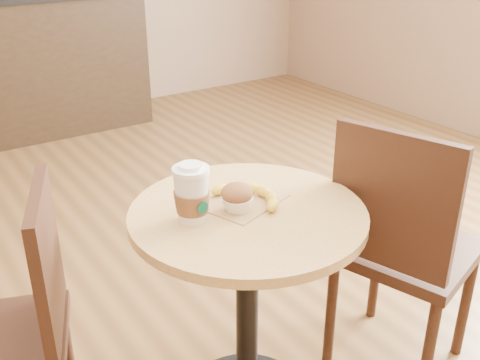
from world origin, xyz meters
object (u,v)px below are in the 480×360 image
Objects in this scene: muffin at (237,197)px; banana at (250,196)px; chair_left at (14,329)px; cafe_table at (247,275)px; chair_right at (401,245)px; coffee_cup at (192,196)px.

banana is at bearing 23.27° from muffin.
chair_left is 0.71m from muffin.
chair_right reaches higher than cafe_table.
coffee_cup is 0.73× the size of banana.
chair_right is at bearing -14.95° from cafe_table.
cafe_table is 0.54m from chair_right.
chair_right reaches higher than coffee_cup.
chair_right reaches higher than chair_left.
coffee_cup is 1.83× the size of muffin.
banana is (0.04, 0.04, 0.24)m from cafe_table.
chair_left reaches higher than banana.
chair_right is 5.63× the size of coffee_cup.
coffee_cup reaches higher than muffin.
coffee_cup is 0.21m from banana.
muffin is 0.40× the size of banana.
muffin is at bearing 154.95° from cafe_table.
cafe_table is 8.07× the size of muffin.
muffin is at bearing -14.55° from coffee_cup.
cafe_table is at bearing 57.73° from chair_right.
coffee_cup is (0.48, -0.15, 0.34)m from chair_left.
chair_right is at bearing -19.78° from coffee_cup.
chair_left is 1.21m from chair_right.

